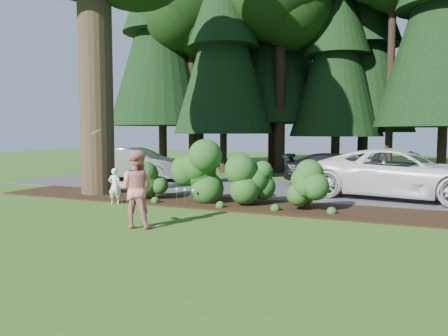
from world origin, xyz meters
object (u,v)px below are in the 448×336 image
Objects in this scene: car_white_suv at (401,174)px; child at (115,186)px; adult at (137,189)px; car_dark_suv at (340,169)px; frisbee at (97,131)px; car_silver_wagon at (137,164)px.

car_white_suv is 9.84m from child.
car_white_suv is 9.54m from adult.
frisbee reaches higher than car_dark_suv.
car_dark_suv is (-2.59, 3.03, -0.17)m from car_white_suv.
car_dark_suv reaches higher than child.
frisbee reaches higher than child.
adult is 4.37m from frisbee.
frisbee is (-3.29, 2.51, 1.43)m from adult.
adult reaches higher than car_silver_wagon.
car_dark_suv is at bearing 51.52° from frisbee.
frisbee is at bearing -4.86° from child.
car_dark_suv is at bearing 49.43° from car_white_suv.
car_white_suv reaches higher than child.
child is at bearing 129.31° from car_white_suv.
frisbee is at bearing 135.47° from car_dark_suv.
car_dark_suv is at bearing -144.01° from child.
adult reaches higher than child.
car_white_suv is at bearing 29.37° from frisbee.
car_dark_suv is 4.06× the size of child.
car_silver_wagon is 2.51× the size of adult.
child is at bearing -160.90° from car_silver_wagon.
car_white_suv is 10.49m from frisbee.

